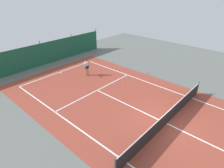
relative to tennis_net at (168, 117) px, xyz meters
The scene contains 8 objects.
ground_plane 0.51m from the tennis_net, ahead, with size 36.00×36.00×0.00m, color slate.
court_surface 0.51m from the tennis_net, ahead, with size 11.02×26.60×0.01m.
tennis_net is the anchor object (origin of this frame).
back_fence 15.41m from the tennis_net, 90.00° to the left, with size 16.30×0.98×2.70m.
tennis_player 9.39m from the tennis_net, 81.31° to the left, with size 0.84×0.66×1.64m.
tennis_ball_near_player 11.54m from the tennis_net, 77.07° to the left, with size 0.07×0.07×0.07m, color #CCDB33.
tennis_ball_midcourt 5.83m from the tennis_net, 68.24° to the left, with size 0.07×0.07×0.07m, color #CCDB33.
water_bottle 7.62m from the tennis_net, 42.02° to the left, with size 0.08×0.08×0.24m, color #D84C38.
Camera 1 is at (-9.50, -3.87, 7.96)m, focal length 30.59 mm.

